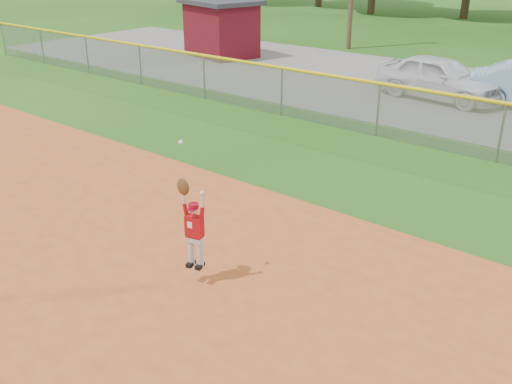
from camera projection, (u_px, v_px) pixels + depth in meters
ground at (72, 290)px, 8.99m from camera, size 120.00×120.00×0.00m
parking_strip at (456, 95)px, 20.36m from camera, size 44.00×10.00×0.03m
car_white_a at (440, 78)px, 19.47m from camera, size 4.54×2.26×1.49m
utility_shed at (221, 28)px, 26.71m from camera, size 3.99×3.43×2.59m
outfield_fence at (378, 106)px, 15.74m from camera, size 40.06×0.10×1.55m
ballplayer at (193, 224)px, 8.72m from camera, size 0.49×0.25×2.07m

